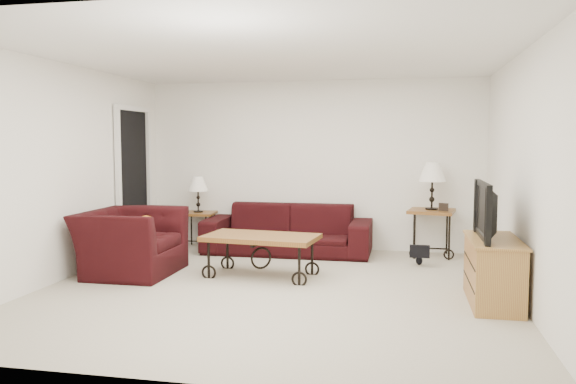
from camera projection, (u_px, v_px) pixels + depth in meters
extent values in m
plane|color=#B8B29D|center=(275.00, 289.00, 6.22)|extent=(5.00, 5.00, 0.00)
cube|color=white|center=(312.00, 165.00, 8.55)|extent=(5.00, 0.02, 2.50)
cube|color=white|center=(188.00, 195.00, 3.67)|extent=(5.00, 0.02, 2.50)
cube|color=white|center=(64.00, 172.00, 6.61)|extent=(0.02, 5.00, 2.50)
cube|color=white|center=(523.00, 177.00, 5.61)|extent=(0.02, 5.00, 2.50)
plane|color=white|center=(275.00, 55.00, 6.00)|extent=(5.00, 5.00, 0.00)
cube|color=black|center=(133.00, 182.00, 8.24)|extent=(0.08, 0.94, 2.04)
imported|color=black|center=(287.00, 229.00, 8.22)|extent=(2.38, 0.93, 0.69)
cube|color=brown|center=(199.00, 230.00, 8.68)|extent=(0.53, 0.53, 0.54)
cube|color=brown|center=(431.00, 233.00, 7.99)|extent=(0.69, 0.69, 0.66)
cube|color=black|center=(185.00, 210.00, 8.54)|extent=(0.11, 0.04, 0.09)
cube|color=black|center=(443.00, 207.00, 7.78)|extent=(0.13, 0.06, 0.11)
cube|color=brown|center=(261.00, 256.00, 6.79)|extent=(1.39, 0.85, 0.49)
imported|color=black|center=(131.00, 242.00, 6.93)|extent=(1.04, 1.19, 0.77)
cube|color=orange|center=(140.00, 232.00, 6.83)|extent=(0.09, 0.35, 0.35)
cube|color=#A7853E|center=(493.00, 271.00, 5.64)|extent=(0.45, 1.08, 0.65)
imported|color=black|center=(493.00, 210.00, 5.59)|extent=(0.13, 0.97, 0.56)
ellipsoid|color=black|center=(419.00, 246.00, 7.42)|extent=(0.45, 0.40, 0.50)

